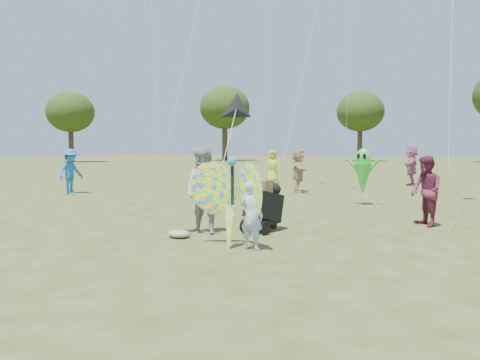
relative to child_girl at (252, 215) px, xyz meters
name	(u,v)px	position (x,y,z in m)	size (l,w,h in m)	color
ground	(204,248)	(-0.79, -0.31, -0.60)	(160.00, 160.00, 0.00)	#51592B
child_girl	(252,215)	(0.00, 0.00, 0.00)	(0.44, 0.29, 1.20)	#9EB6E0
adult_man	(204,190)	(-1.59, 0.78, 0.29)	(0.86, 0.67, 1.78)	#999A9E
grey_bag	(179,234)	(-1.76, 0.17, -0.52)	(0.47, 0.38, 0.15)	gray
crowd_d	(299,171)	(-3.74, 9.87, 0.26)	(1.58, 0.50, 1.71)	tan
crowd_e	(426,191)	(2.06, 4.15, 0.19)	(0.77, 0.60, 1.58)	maroon
crowd_g	(273,167)	(-6.80, 13.43, 0.21)	(0.79, 0.52, 1.62)	yellow
crowd_i	(71,171)	(-10.90, 4.77, 0.25)	(1.10, 0.63, 1.71)	#216DB6
crowd_j	(411,165)	(-0.75, 15.78, 0.33)	(1.72, 0.55, 1.85)	#AC6285
jogging_stroller	(265,202)	(-0.67, 1.66, 0.01)	(0.57, 1.09, 1.09)	black
butterfly_kite	(231,202)	(-0.41, -0.02, 0.21)	(1.74, 0.75, 1.80)	#DF5723
delta_kite_rig	(236,109)	(-1.98, 2.60, 2.08)	(1.24, 2.05, 1.67)	black
alien_kite	(363,174)	(-0.32, 7.16, 0.37)	(1.12, 0.69, 1.74)	green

